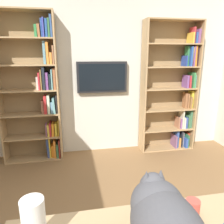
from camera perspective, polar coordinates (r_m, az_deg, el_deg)
wall_back at (r=3.58m, az=-2.85°, el=10.51°), size 4.52×0.06×2.70m
bookshelf_left at (r=3.83m, az=16.18°, el=5.40°), size 0.93×0.28×2.15m
bookshelf_right at (r=3.45m, az=-19.35°, el=5.38°), size 0.87×0.28×2.23m
wall_mounted_tv at (r=3.50m, az=-2.68°, el=9.19°), size 0.81×0.07×0.49m
cat at (r=1.08m, az=13.65°, el=-26.74°), size 0.30×0.67×0.35m
paper_towel_roll at (r=1.18m, az=-19.94°, el=-25.93°), size 0.11×0.11×0.25m
coffee_mug at (r=1.40m, az=20.52°, el=-22.66°), size 0.08×0.08×0.10m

